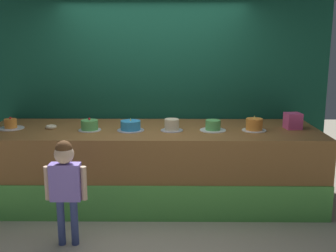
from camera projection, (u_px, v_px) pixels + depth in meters
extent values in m
plane|color=#ADA38E|center=(150.00, 221.00, 4.60)|extent=(12.00, 12.00, 0.00)
cube|color=brown|center=(152.00, 165.00, 5.11)|extent=(4.08, 1.25, 0.93)
cube|color=#59B24C|center=(149.00, 204.00, 4.54)|extent=(4.08, 0.02, 0.42)
cube|color=#144C38|center=(154.00, 83.00, 5.62)|extent=(4.75, 0.08, 2.85)
cylinder|color=#3F4C8C|center=(61.00, 222.00, 4.03)|extent=(0.07, 0.07, 0.47)
cylinder|color=#3F4C8C|center=(74.00, 222.00, 4.03)|extent=(0.07, 0.07, 0.47)
cube|color=#8C72D8|center=(66.00, 182.00, 3.94)|extent=(0.29, 0.13, 0.37)
cylinder|color=beige|center=(47.00, 183.00, 3.95)|extent=(0.06, 0.06, 0.34)
cylinder|color=beige|center=(84.00, 183.00, 3.94)|extent=(0.06, 0.06, 0.34)
sphere|color=beige|center=(64.00, 154.00, 3.88)|extent=(0.19, 0.19, 0.19)
sphere|color=brown|center=(64.00, 149.00, 3.87)|extent=(0.16, 0.16, 0.16)
cube|color=#EC5091|center=(293.00, 121.00, 4.99)|extent=(0.20, 0.20, 0.20)
torus|color=beige|center=(51.00, 127.00, 5.00)|extent=(0.13, 0.13, 0.04)
cylinder|color=silver|center=(11.00, 128.00, 5.01)|extent=(0.32, 0.32, 0.01)
cylinder|color=orange|center=(11.00, 123.00, 4.99)|extent=(0.15, 0.15, 0.11)
sphere|color=red|center=(10.00, 118.00, 4.98)|extent=(0.03, 0.03, 0.03)
cylinder|color=silver|center=(90.00, 130.00, 4.91)|extent=(0.27, 0.27, 0.01)
cylinder|color=#59B259|center=(90.00, 125.00, 4.89)|extent=(0.20, 0.20, 0.12)
sphere|color=red|center=(89.00, 119.00, 4.88)|extent=(0.03, 0.03, 0.03)
cylinder|color=silver|center=(131.00, 130.00, 4.90)|extent=(0.32, 0.32, 0.01)
cylinder|color=#3399D8|center=(131.00, 125.00, 4.89)|extent=(0.24, 0.24, 0.11)
cone|color=#F2E566|center=(130.00, 119.00, 4.87)|extent=(0.02, 0.02, 0.04)
cylinder|color=silver|center=(172.00, 130.00, 4.89)|extent=(0.27, 0.27, 0.01)
cylinder|color=beige|center=(172.00, 124.00, 4.88)|extent=(0.17, 0.17, 0.13)
cylinder|color=white|center=(213.00, 130.00, 4.90)|extent=(0.31, 0.31, 0.01)
cylinder|color=#59B259|center=(213.00, 125.00, 4.89)|extent=(0.18, 0.18, 0.12)
cylinder|color=white|center=(254.00, 130.00, 4.90)|extent=(0.29, 0.29, 0.01)
cylinder|color=orange|center=(254.00, 124.00, 4.88)|extent=(0.20, 0.20, 0.14)
cone|color=#F2E566|center=(255.00, 117.00, 4.86)|extent=(0.02, 0.02, 0.04)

